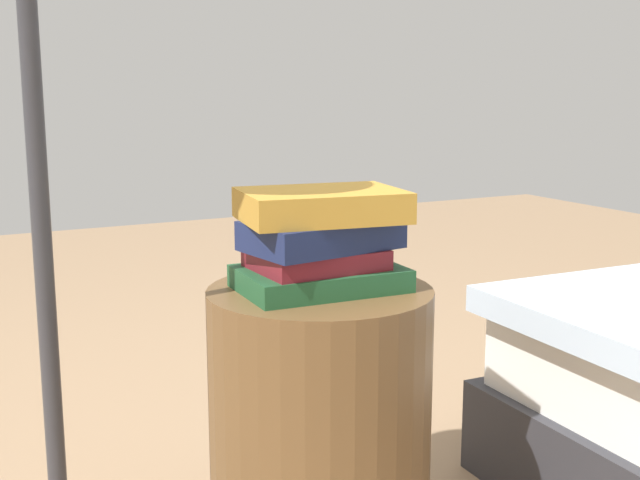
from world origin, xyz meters
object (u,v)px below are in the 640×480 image
book_forest (320,279)px  book_ochre (322,205)px  book_navy (324,234)px  book_maroon (317,259)px  side_table (320,429)px

book_forest → book_ochre: (-0.00, 0.01, 0.14)m
book_forest → book_navy: bearing=133.2°
book_navy → book_maroon: bearing=-26.2°
side_table → book_forest: size_ratio=1.88×
book_navy → book_ochre: (0.00, -0.00, 0.05)m
book_maroon → book_forest: bearing=-165.8°
book_maroon → book_ochre: 0.10m
book_forest → book_maroon: (0.01, 0.00, 0.04)m
book_forest → book_navy: 0.08m
book_forest → book_ochre: 0.14m
book_navy → book_forest: bearing=-57.7°
side_table → book_ochre: size_ratio=1.93×
book_maroon → book_navy: bearing=160.6°
side_table → book_ochre: (-0.00, 0.01, 0.43)m
book_navy → book_ochre: bearing=-20.1°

